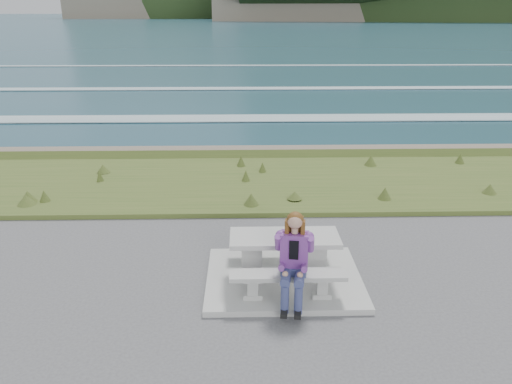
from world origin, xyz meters
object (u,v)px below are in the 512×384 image
(bench_seaward, at_px, (281,239))
(seated_woman, at_px, (293,272))
(bench_landward, at_px, (288,279))
(picnic_table, at_px, (284,245))

(bench_seaward, relative_size, seated_woman, 1.24)
(bench_landward, bearing_deg, seated_woman, -64.08)
(picnic_table, relative_size, bench_landward, 1.00)
(picnic_table, xyz_separation_m, seated_woman, (0.07, -0.84, -0.05))
(picnic_table, distance_m, bench_landward, 0.74)
(bench_landward, relative_size, seated_woman, 1.24)
(seated_woman, bearing_deg, picnic_table, 103.43)
(bench_seaward, xyz_separation_m, seated_woman, (0.07, -1.54, 0.18))
(picnic_table, bearing_deg, seated_woman, -85.47)
(picnic_table, bearing_deg, bench_landward, -90.00)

